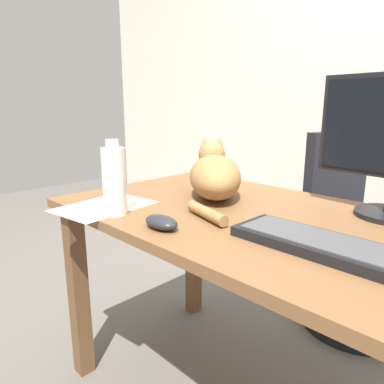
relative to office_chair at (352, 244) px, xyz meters
name	(u,v)px	position (x,y,z in m)	size (l,w,h in m)	color
desk	(266,250)	(0.03, -0.79, 0.22)	(1.36, 0.74, 0.72)	brown
office_chair	(352,244)	(0.00, 0.00, 0.00)	(0.51, 0.48, 0.92)	black
keyboard	(327,246)	(0.27, -0.91, 0.33)	(0.44, 0.15, 0.03)	black
cat	(214,174)	(-0.26, -0.71, 0.40)	(0.45, 0.46, 0.20)	olive
computer_mouse	(161,222)	(-0.12, -1.08, 0.34)	(0.11, 0.06, 0.04)	#232328
paper_sheet	(104,206)	(-0.41, -1.07, 0.32)	(0.21, 0.30, 0.00)	white
water_bottle	(114,180)	(-0.31, -1.09, 0.43)	(0.07, 0.07, 0.23)	silver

